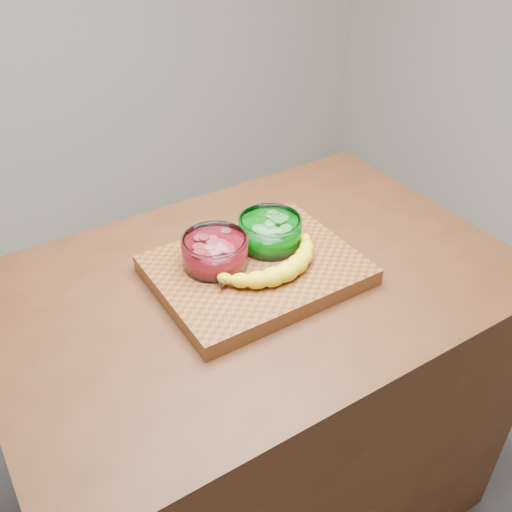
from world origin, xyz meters
TOP-DOWN VIEW (x-y plane):
  - ground at (0.00, 0.00)m, footprint 3.50×3.50m
  - counter at (0.00, 0.00)m, footprint 1.20×0.80m
  - cutting_board at (0.00, 0.00)m, footprint 0.45×0.35m
  - bowl_red at (-0.08, 0.05)m, footprint 0.15×0.15m
  - bowl_green at (0.07, 0.05)m, footprint 0.15×0.15m
  - banana at (0.02, -0.04)m, footprint 0.30×0.15m

SIDE VIEW (x-z plane):
  - ground at x=0.00m, z-range 0.00..0.00m
  - counter at x=0.00m, z-range 0.00..0.90m
  - cutting_board at x=0.00m, z-range 0.90..0.94m
  - banana at x=0.02m, z-range 0.94..0.98m
  - bowl_green at x=0.07m, z-range 0.94..1.01m
  - bowl_red at x=-0.08m, z-range 0.94..1.01m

